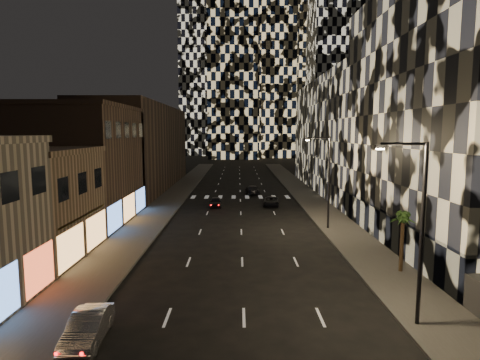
{
  "coord_description": "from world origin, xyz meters",
  "views": [
    {
      "loc": [
        -0.28,
        -8.88,
        9.61
      ],
      "look_at": [
        -0.16,
        21.18,
        6.0
      ],
      "focal_mm": 30.0,
      "sensor_mm": 36.0,
      "label": 1
    }
  ],
  "objects_px": {
    "streetlight_near": "(418,221)",
    "palm_tree": "(403,222)",
    "car_dark_midlane": "(216,202)",
    "car_dark_oncoming": "(252,190)",
    "car_dark_rightlane": "(271,202)",
    "car_silver_parked": "(88,328)",
    "streetlight_far": "(327,176)"
  },
  "relations": [
    {
      "from": "streetlight_far",
      "to": "car_dark_oncoming",
      "type": "xyz_separation_m",
      "value": [
        -6.47,
        22.93,
        -4.68
      ]
    },
    {
      "from": "car_silver_parked",
      "to": "palm_tree",
      "type": "height_order",
      "value": "palm_tree"
    },
    {
      "from": "car_dark_oncoming",
      "to": "car_dark_rightlane",
      "type": "height_order",
      "value": "car_dark_oncoming"
    },
    {
      "from": "car_dark_oncoming",
      "to": "car_dark_rightlane",
      "type": "distance_m",
      "value": 10.49
    },
    {
      "from": "streetlight_far",
      "to": "car_dark_midlane",
      "type": "height_order",
      "value": "streetlight_far"
    },
    {
      "from": "car_silver_parked",
      "to": "palm_tree",
      "type": "distance_m",
      "value": 20.37
    },
    {
      "from": "car_dark_oncoming",
      "to": "streetlight_near",
      "type": "bearing_deg",
      "value": 93.99
    },
    {
      "from": "streetlight_near",
      "to": "car_dark_midlane",
      "type": "bearing_deg",
      "value": 109.84
    },
    {
      "from": "streetlight_near",
      "to": "palm_tree",
      "type": "height_order",
      "value": "streetlight_near"
    },
    {
      "from": "car_dark_oncoming",
      "to": "palm_tree",
      "type": "xyz_separation_m",
      "value": [
        8.94,
        -35.34,
        2.9
      ]
    },
    {
      "from": "palm_tree",
      "to": "car_dark_rightlane",
      "type": "bearing_deg",
      "value": 105.24
    },
    {
      "from": "car_dark_oncoming",
      "to": "palm_tree",
      "type": "relative_size",
      "value": 1.11
    },
    {
      "from": "streetlight_far",
      "to": "car_silver_parked",
      "type": "bearing_deg",
      "value": -125.95
    },
    {
      "from": "streetlight_far",
      "to": "car_silver_parked",
      "type": "distance_m",
      "value": 26.9
    },
    {
      "from": "car_silver_parked",
      "to": "car_dark_oncoming",
      "type": "height_order",
      "value": "car_silver_parked"
    },
    {
      "from": "car_dark_oncoming",
      "to": "car_dark_rightlane",
      "type": "relative_size",
      "value": 1.09
    },
    {
      "from": "palm_tree",
      "to": "streetlight_far",
      "type": "bearing_deg",
      "value": 101.27
    },
    {
      "from": "streetlight_far",
      "to": "car_dark_midlane",
      "type": "bearing_deg",
      "value": 133.79
    },
    {
      "from": "car_dark_rightlane",
      "to": "palm_tree",
      "type": "relative_size",
      "value": 1.02
    },
    {
      "from": "car_silver_parked",
      "to": "streetlight_near",
      "type": "bearing_deg",
      "value": 1.81
    },
    {
      "from": "streetlight_near",
      "to": "palm_tree",
      "type": "xyz_separation_m",
      "value": [
        2.47,
        7.58,
        -1.79
      ]
    },
    {
      "from": "car_dark_rightlane",
      "to": "car_silver_parked",
      "type": "bearing_deg",
      "value": -101.75
    },
    {
      "from": "car_dark_midlane",
      "to": "car_dark_oncoming",
      "type": "relative_size",
      "value": 0.8
    },
    {
      "from": "streetlight_near",
      "to": "car_silver_parked",
      "type": "xyz_separation_m",
      "value": [
        -15.55,
        -1.45,
        -4.66
      ]
    },
    {
      "from": "car_dark_midlane",
      "to": "car_dark_oncoming",
      "type": "bearing_deg",
      "value": 63.08
    },
    {
      "from": "streetlight_far",
      "to": "car_dark_midlane",
      "type": "xyz_separation_m",
      "value": [
        -11.58,
        12.08,
        -4.72
      ]
    },
    {
      "from": "car_dark_rightlane",
      "to": "car_dark_midlane",
      "type": "bearing_deg",
      "value": -169.03
    },
    {
      "from": "streetlight_far",
      "to": "palm_tree",
      "type": "xyz_separation_m",
      "value": [
        2.47,
        -12.42,
        -1.79
      ]
    },
    {
      "from": "car_dark_rightlane",
      "to": "streetlight_far",
      "type": "bearing_deg",
      "value": -64.57
    },
    {
      "from": "car_dark_rightlane",
      "to": "palm_tree",
      "type": "height_order",
      "value": "palm_tree"
    },
    {
      "from": "car_dark_midlane",
      "to": "palm_tree",
      "type": "bearing_deg",
      "value": -61.85
    },
    {
      "from": "streetlight_far",
      "to": "palm_tree",
      "type": "height_order",
      "value": "streetlight_far"
    }
  ]
}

